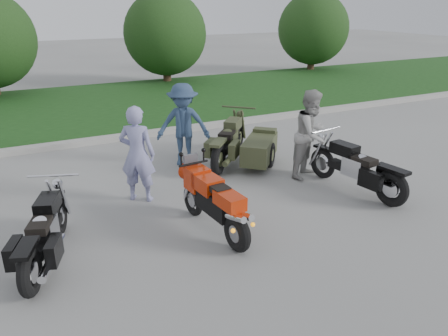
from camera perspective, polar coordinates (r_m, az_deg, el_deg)
name	(u,v)px	position (r m, az deg, el deg)	size (l,w,h in m)	color
ground	(216,241)	(7.01, -1.02, -9.55)	(80.00, 80.00, 0.00)	#989792
curb	(121,137)	(12.25, -13.26, 3.93)	(60.00, 0.30, 0.15)	#A19F98
grass_strip	(92,106)	(16.20, -16.86, 7.71)	(60.00, 8.00, 0.14)	#25581E
tree_mid_right	(165,34)	(20.11, -7.68, 16.99)	(3.60, 3.60, 4.00)	#3F2B1C
tree_far_right	(313,29)	(23.95, 11.58, 17.40)	(3.60, 3.60, 4.00)	#3F2B1C
sportbike_red	(215,202)	(7.00, -1.23, -4.41)	(0.45, 2.00, 0.95)	black
cruiser_left	(44,236)	(6.76, -22.44, -8.26)	(0.90, 2.16, 0.87)	black
cruiser_right	(359,170)	(8.91, 17.27, -0.31)	(0.61, 2.36, 0.91)	black
cruiser_sidecar	(246,147)	(9.98, 2.93, 2.79)	(2.06, 2.22, 0.94)	black
person_stripe	(137,154)	(8.20, -11.25, 1.77)	(0.67, 0.44, 1.83)	#8A8BBC
person_grey	(311,134)	(9.38, 11.34, 4.37)	(0.91, 0.71, 1.88)	#9A9894
person_denim	(183,125)	(9.94, -5.33, 5.63)	(1.21, 0.70, 1.88)	navy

